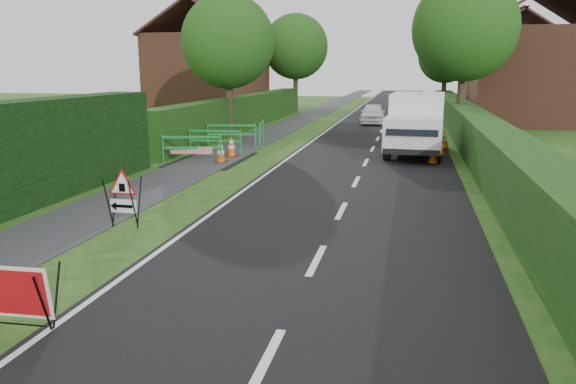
{
  "coord_description": "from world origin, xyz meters",
  "views": [
    {
      "loc": [
        3.96,
        -8.03,
        3.22
      ],
      "look_at": [
        1.56,
        3.03,
        0.73
      ],
      "focal_mm": 35.0,
      "sensor_mm": 36.0,
      "label": 1
    }
  ],
  "objects_px": {
    "red_rect_sign": "(14,293)",
    "works_van": "(416,123)",
    "triangle_sign": "(121,194)",
    "hatchback_car": "(373,114)"
  },
  "relations": [
    {
      "from": "red_rect_sign",
      "to": "works_van",
      "type": "bearing_deg",
      "value": 70.46
    },
    {
      "from": "triangle_sign",
      "to": "works_van",
      "type": "distance_m",
      "value": 13.15
    },
    {
      "from": "works_van",
      "to": "hatchback_car",
      "type": "xyz_separation_m",
      "value": [
        -2.43,
        12.11,
        -0.61
      ]
    },
    {
      "from": "triangle_sign",
      "to": "works_van",
      "type": "xyz_separation_m",
      "value": [
        5.93,
        11.73,
        0.5
      ]
    },
    {
      "from": "red_rect_sign",
      "to": "hatchback_car",
      "type": "height_order",
      "value": "hatchback_car"
    },
    {
      "from": "hatchback_car",
      "to": "red_rect_sign",
      "type": "bearing_deg",
      "value": -97.02
    },
    {
      "from": "works_van",
      "to": "red_rect_sign",
      "type": "bearing_deg",
      "value": -103.81
    },
    {
      "from": "red_rect_sign",
      "to": "triangle_sign",
      "type": "height_order",
      "value": "triangle_sign"
    },
    {
      "from": "red_rect_sign",
      "to": "hatchback_car",
      "type": "relative_size",
      "value": 0.28
    },
    {
      "from": "triangle_sign",
      "to": "red_rect_sign",
      "type": "bearing_deg",
      "value": -77.8
    }
  ]
}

